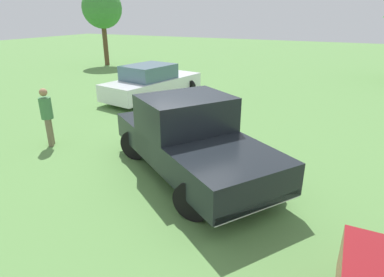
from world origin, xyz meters
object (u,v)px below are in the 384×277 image
(pickup_truck, at_px, (189,136))
(tree_far_center, at_px, (102,9))
(person_bystander, at_px, (47,114))
(sedan_near, at_px, (152,83))

(pickup_truck, distance_m, tree_far_center, 18.02)
(tree_far_center, bearing_deg, person_bystander, 124.14)
(sedan_near, height_order, person_bystander, person_bystander)
(pickup_truck, relative_size, tree_far_center, 0.97)
(pickup_truck, xyz_separation_m, tree_far_center, (12.80, -12.36, 2.83))
(pickup_truck, xyz_separation_m, sedan_near, (4.60, -5.59, -0.25))
(sedan_near, height_order, tree_far_center, tree_far_center)
(pickup_truck, bearing_deg, person_bystander, -143.01)
(tree_far_center, bearing_deg, pickup_truck, 135.99)
(pickup_truck, height_order, person_bystander, pickup_truck)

